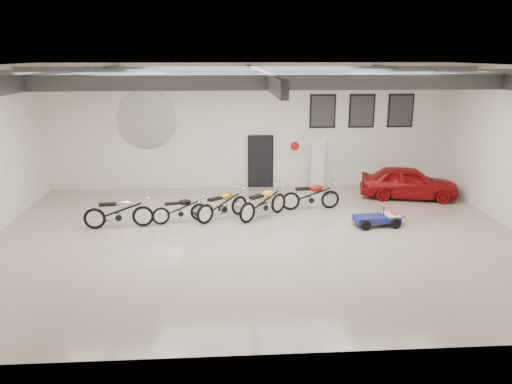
{
  "coord_description": "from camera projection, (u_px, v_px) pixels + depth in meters",
  "views": [
    {
      "loc": [
        -1.0,
        -13.98,
        5.32
      ],
      "look_at": [
        0.0,
        1.2,
        1.1
      ],
      "focal_mm": 35.0,
      "sensor_mm": 36.0,
      "label": 1
    }
  ],
  "objects": [
    {
      "name": "floor",
      "position": [
        259.0,
        238.0,
        14.92
      ],
      "size": [
        16.0,
        12.0,
        0.01
      ],
      "primitive_type": "cube",
      "color": "tan",
      "rests_on": "ground"
    },
    {
      "name": "back_wall",
      "position": [
        248.0,
        127.0,
        20.03
      ],
      "size": [
        16.0,
        0.02,
        5.0
      ],
      "primitive_type": "cube",
      "color": "#F1E5CF",
      "rests_on": "floor"
    },
    {
      "name": "banner_stand",
      "position": [
        318.0,
        165.0,
        20.12
      ],
      "size": [
        0.57,
        0.27,
        2.02
      ],
      "primitive_type": null,
      "rotation": [
        0.0,
        0.0,
        0.09
      ],
      "color": "white",
      "rests_on": "floor"
    },
    {
      "name": "door",
      "position": [
        261.0,
        162.0,
        20.4
      ],
      "size": [
        0.92,
        0.08,
        2.1
      ],
      "primitive_type": "cube",
      "color": "black",
      "rests_on": "back_wall"
    },
    {
      "name": "vintage_car",
      "position": [
        409.0,
        182.0,
        18.93
      ],
      "size": [
        2.22,
        3.83,
        1.23
      ],
      "primitive_type": "imported",
      "rotation": [
        0.0,
        0.0,
        1.35
      ],
      "color": "maroon",
      "rests_on": "floor"
    },
    {
      "name": "motorcycle_silver",
      "position": [
        119.0,
        211.0,
        15.67
      ],
      "size": [
        2.17,
        0.85,
        1.1
      ],
      "primitive_type": null,
      "rotation": [
        0.0,
        0.0,
        0.09
      ],
      "color": "silver",
      "rests_on": "floor"
    },
    {
      "name": "motorcycle_black",
      "position": [
        180.0,
        209.0,
        16.19
      ],
      "size": [
        1.88,
        1.07,
        0.94
      ],
      "primitive_type": null,
      "rotation": [
        0.0,
        0.0,
        0.3
      ],
      "color": "silver",
      "rests_on": "floor"
    },
    {
      "name": "motorcycle_yellow",
      "position": [
        263.0,
        202.0,
        16.64
      ],
      "size": [
        2.05,
        1.92,
        1.12
      ],
      "primitive_type": null,
      "rotation": [
        0.0,
        0.0,
        0.72
      ],
      "color": "silver",
      "rests_on": "floor"
    },
    {
      "name": "motorcycle_gold",
      "position": [
        223.0,
        204.0,
        16.5
      ],
      "size": [
        2.0,
        1.77,
        1.07
      ],
      "primitive_type": null,
      "rotation": [
        0.0,
        0.0,
        0.67
      ],
      "color": "silver",
      "rests_on": "floor"
    },
    {
      "name": "poster_right",
      "position": [
        401.0,
        111.0,
        20.22
      ],
      "size": [
        1.05,
        0.08,
        1.35
      ],
      "primitive_type": null,
      "color": "black",
      "rests_on": "back_wall"
    },
    {
      "name": "logo_plaque",
      "position": [
        147.0,
        120.0,
        19.64
      ],
      "size": [
        2.3,
        0.06,
        1.16
      ],
      "primitive_type": null,
      "color": "silver",
      "rests_on": "back_wall"
    },
    {
      "name": "poster_left",
      "position": [
        323.0,
        111.0,
        20.02
      ],
      "size": [
        1.05,
        0.08,
        1.35
      ],
      "primitive_type": null,
      "color": "black",
      "rests_on": "back_wall"
    },
    {
      "name": "oil_sign",
      "position": [
        295.0,
        146.0,
        20.31
      ],
      "size": [
        0.72,
        0.1,
        0.72
      ],
      "primitive_type": null,
      "color": "white",
      "rests_on": "back_wall"
    },
    {
      "name": "poster_mid",
      "position": [
        362.0,
        111.0,
        20.12
      ],
      "size": [
        1.05,
        0.08,
        1.35
      ],
      "primitive_type": null,
      "color": "black",
      "rests_on": "back_wall"
    },
    {
      "name": "ceiling",
      "position": [
        259.0,
        66.0,
        13.59
      ],
      "size": [
        16.0,
        12.0,
        0.01
      ],
      "primitive_type": "cube",
      "color": "slate",
      "rests_on": "back_wall"
    },
    {
      "name": "ceiling_beams",
      "position": [
        259.0,
        75.0,
        13.66
      ],
      "size": [
        15.8,
        11.8,
        0.32
      ],
      "primitive_type": null,
      "color": "slate",
      "rests_on": "ceiling"
    },
    {
      "name": "go_kart",
      "position": [
        381.0,
        216.0,
        15.93
      ],
      "size": [
        1.85,
        1.0,
        0.64
      ],
      "primitive_type": null,
      "rotation": [
        0.0,
        0.0,
        0.12
      ],
      "color": "navy",
      "rests_on": "floor"
    },
    {
      "name": "motorcycle_red",
      "position": [
        311.0,
        195.0,
        17.56
      ],
      "size": [
        2.09,
        0.8,
        1.06
      ],
      "primitive_type": null,
      "rotation": [
        0.0,
        0.0,
        0.08
      ],
      "color": "silver",
      "rests_on": "floor"
    }
  ]
}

